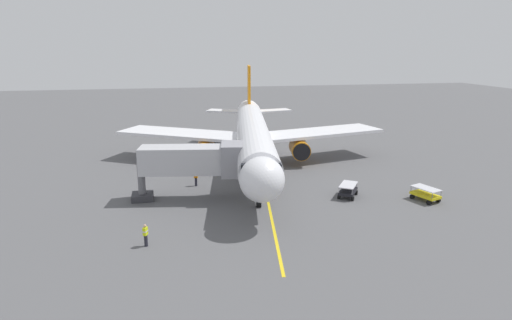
{
  "coord_description": "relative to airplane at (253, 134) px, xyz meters",
  "views": [
    {
      "loc": [
        10.47,
        49.19,
        14.08
      ],
      "look_at": [
        1.91,
        7.84,
        3.0
      ],
      "focal_mm": 30.09,
      "sensor_mm": 36.0,
      "label": 1
    }
  ],
  "objects": [
    {
      "name": "baggage_cart_starboard_side",
      "position": [
        -13.68,
        15.13,
        -3.35
      ],
      "size": [
        2.23,
        2.92,
        1.27
      ],
      "color": "yellow",
      "rests_on": "ground"
    },
    {
      "name": "ground_plane",
      "position": [
        -0.6,
        0.33,
        -4.0
      ],
      "size": [
        220.0,
        220.0,
        0.0
      ],
      "primitive_type": "plane",
      "color": "#565659"
    },
    {
      "name": "ground_crew_wing_walker",
      "position": [
        7.34,
        6.19,
        -3.12
      ],
      "size": [
        0.46,
        0.37,
        1.71
      ],
      "color": "#23232D",
      "rests_on": "ground"
    },
    {
      "name": "apron_lead_in_line",
      "position": [
        0.04,
        6.28,
        -4.0
      ],
      "size": [
        6.57,
        39.53,
        0.01
      ],
      "primitive_type": "cube",
      "rotation": [
        0.0,
        0.0,
        -0.16
      ],
      "color": "yellow",
      "rests_on": "ground"
    },
    {
      "name": "airplane",
      "position": [
        0.0,
        0.0,
        0.0
      ],
      "size": [
        34.37,
        40.25,
        11.5
      ],
      "color": "white",
      "rests_on": "ground"
    },
    {
      "name": "baggage_cart_near_nose",
      "position": [
        -6.91,
        12.62,
        -3.35
      ],
      "size": [
        2.63,
        2.93,
        1.27
      ],
      "color": "black",
      "rests_on": "ground"
    },
    {
      "name": "ground_crew_marshaller",
      "position": [
        11.92,
        19.72,
        -3.12
      ],
      "size": [
        0.4,
        0.47,
        1.71
      ],
      "color": "#23232D",
      "rests_on": "ground"
    },
    {
      "name": "baggage_cart_portside",
      "position": [
        2.54,
        -10.8,
        -3.35
      ],
      "size": [
        2.17,
        2.9,
        1.27
      ],
      "color": "black",
      "rests_on": "ground"
    },
    {
      "name": "jet_bridge",
      "position": [
        7.09,
        10.29,
        -0.24
      ],
      "size": [
        11.52,
        4.51,
        5.4
      ],
      "color": "#B7B7BC",
      "rests_on": "ground"
    }
  ]
}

